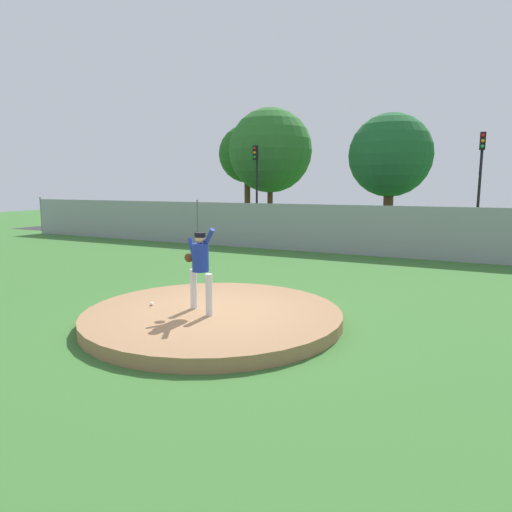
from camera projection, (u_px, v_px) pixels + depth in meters
name	position (u px, v px, depth m)	size (l,w,h in m)	color
ground_plane	(314.00, 271.00, 14.25)	(80.00, 80.00, 0.00)	#386B2D
asphalt_strip	(372.00, 242.00, 21.76)	(44.00, 7.00, 0.01)	#2B2B2D
pitchers_mound	(213.00, 316.00, 8.93)	(5.09, 5.09, 0.25)	#99704C
pitcher_youth	(200.00, 263.00, 8.64)	(0.78, 0.41, 1.67)	silver
baseball	(152.00, 304.00, 9.23)	(0.07, 0.07, 0.07)	white
chainlink_fence	(348.00, 230.00, 17.63)	(35.44, 0.07, 2.05)	gray
parked_car_teal	(423.00, 228.00, 20.21)	(1.90, 4.79, 1.71)	#146066
parked_car_white	(296.00, 223.00, 23.04)	(2.05, 4.53, 1.65)	silver
parked_car_navy	(208.00, 220.00, 25.30)	(1.80, 4.06, 1.70)	#161E4C
parked_car_silver	(494.00, 230.00, 19.11)	(1.96, 4.20, 1.73)	#B7BABF
traffic_cone_orange	(255.00, 229.00, 25.35)	(0.40, 0.40, 0.55)	orange
traffic_light_near	(256.00, 172.00, 28.58)	(0.28, 0.46, 5.20)	black
traffic_light_far	(481.00, 167.00, 23.26)	(0.28, 0.46, 5.41)	black
tree_leaning_west	(247.00, 154.00, 34.03)	(4.31, 4.31, 7.24)	#4C331E
tree_bushy_near	(270.00, 151.00, 32.23)	(5.99, 5.99, 8.18)	#4C331E
tree_broad_right	(390.00, 156.00, 27.15)	(5.00, 5.00, 7.02)	#4C331E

